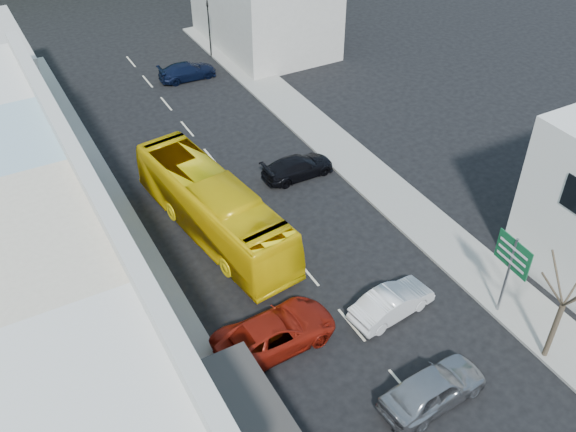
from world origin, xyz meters
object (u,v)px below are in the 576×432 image
at_px(car_white, 392,303).
at_px(pedestrian_left, 163,348).
at_px(bus, 214,209).
at_px(street_tree, 563,306).
at_px(car_silver, 433,390).
at_px(car_red, 275,333).
at_px(traffic_signal, 209,29).
at_px(direction_sign, 507,277).

relative_size(car_white, pedestrian_left, 2.59).
distance_m(bus, pedestrian_left, 8.95).
bearing_deg(bus, street_tree, -65.91).
xyz_separation_m(pedestrian_left, street_tree, (14.48, -7.58, 2.15)).
height_order(bus, car_silver, bus).
bearing_deg(pedestrian_left, street_tree, -105.23).
bearing_deg(car_red, car_silver, -146.76).
xyz_separation_m(car_silver, car_red, (-4.13, 5.67, 0.00)).
distance_m(pedestrian_left, traffic_signal, 31.15).
xyz_separation_m(car_silver, street_tree, (5.74, -0.59, 2.45)).
distance_m(car_white, street_tree, 7.25).
height_order(bus, street_tree, street_tree).
relative_size(car_silver, pedestrian_left, 2.59).
bearing_deg(pedestrian_left, direction_sign, -95.11).
xyz_separation_m(car_silver, traffic_signal, (5.44, 34.70, 1.61)).
height_order(bus, car_white, bus).
relative_size(car_red, pedestrian_left, 2.71).
bearing_deg(street_tree, bus, 121.65).
height_order(direction_sign, traffic_signal, traffic_signal).
distance_m(car_white, car_red, 5.64).
bearing_deg(direction_sign, traffic_signal, 93.22).
xyz_separation_m(car_white, direction_sign, (4.41, -2.31, 1.51)).
relative_size(pedestrian_left, traffic_signal, 0.37).
distance_m(pedestrian_left, direction_sign, 15.34).
distance_m(car_silver, car_white, 4.91).
distance_m(car_silver, car_red, 7.02).
xyz_separation_m(car_white, car_red, (-5.55, 0.97, 0.00)).
bearing_deg(car_red, bus, -8.42).
bearing_deg(street_tree, direction_sign, 88.08).
distance_m(bus, car_silver, 14.48).
relative_size(car_silver, car_white, 1.00).
bearing_deg(bus, pedestrian_left, -135.12).
bearing_deg(traffic_signal, street_tree, 99.30).
bearing_deg(car_red, pedestrian_left, 71.24).
distance_m(car_silver, pedestrian_left, 11.20).
bearing_deg(street_tree, car_red, 147.60).
distance_m(car_red, pedestrian_left, 4.81).
bearing_deg(car_silver, car_white, -21.16).
bearing_deg(car_red, car_white, -102.75).
bearing_deg(car_silver, bus, 8.92).
height_order(car_white, pedestrian_left, pedestrian_left).
distance_m(bus, street_tree, 17.29).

